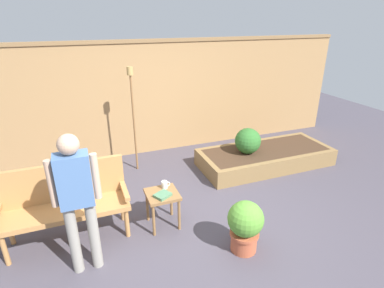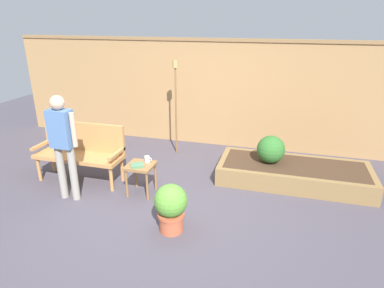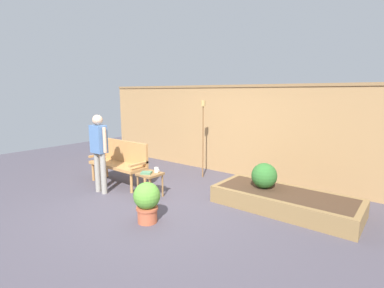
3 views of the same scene
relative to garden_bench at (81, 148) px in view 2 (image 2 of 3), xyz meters
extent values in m
plane|color=#47424C|center=(1.52, -0.41, -0.54)|extent=(14.00, 14.00, 0.00)
cube|color=#A37A4C|center=(1.52, 2.19, 0.51)|extent=(8.40, 0.10, 2.10)
cube|color=olive|center=(1.52, 2.19, 1.59)|extent=(8.40, 0.14, 0.06)
cylinder|color=#B77F47|center=(0.66, 0.08, -0.34)|extent=(0.06, 0.06, 0.40)
cylinder|color=#B77F47|center=(0.66, -0.28, -0.34)|extent=(0.06, 0.06, 0.40)
cylinder|color=#B77F47|center=(-0.66, 0.08, -0.34)|extent=(0.06, 0.06, 0.40)
cylinder|color=#B77F47|center=(-0.66, -0.28, -0.34)|extent=(0.06, 0.06, 0.40)
cube|color=#B77F47|center=(0.00, -0.10, -0.11)|extent=(1.44, 0.48, 0.06)
cube|color=#B77F47|center=(0.00, 0.11, 0.16)|extent=(1.44, 0.06, 0.48)
cube|color=#B77F47|center=(-0.69, -0.10, 0.02)|extent=(0.06, 0.48, 0.04)
cube|color=#B77F47|center=(0.69, -0.10, 0.02)|extent=(0.06, 0.48, 0.04)
cylinder|color=olive|center=(1.30, -0.05, -0.32)|extent=(0.04, 0.04, 0.44)
cylinder|color=olive|center=(1.30, -0.38, -0.32)|extent=(0.04, 0.04, 0.44)
cylinder|color=olive|center=(0.97, -0.05, -0.32)|extent=(0.04, 0.04, 0.44)
cylinder|color=olive|center=(0.97, -0.38, -0.32)|extent=(0.04, 0.04, 0.44)
cube|color=olive|center=(1.14, -0.22, -0.08)|extent=(0.40, 0.40, 0.04)
cylinder|color=silver|center=(1.20, -0.11, -0.02)|extent=(0.08, 0.08, 0.10)
torus|color=silver|center=(1.24, -0.11, -0.02)|extent=(0.07, 0.01, 0.07)
cube|color=#4C7A56|center=(1.12, -0.29, -0.05)|extent=(0.24, 0.23, 0.04)
cylinder|color=#B75638|center=(1.89, -1.00, -0.44)|extent=(0.30, 0.30, 0.21)
cylinder|color=#B75638|center=(1.89, -1.00, -0.32)|extent=(0.34, 0.34, 0.04)
sphere|color=#569333|center=(1.89, -1.00, -0.11)|extent=(0.41, 0.41, 0.41)
cube|color=olive|center=(3.37, 0.35, -0.39)|extent=(2.40, 0.09, 0.30)
cube|color=olive|center=(3.37, 1.26, -0.39)|extent=(2.40, 0.09, 0.30)
cube|color=olive|center=(2.21, 0.81, -0.39)|extent=(0.09, 0.82, 0.30)
cube|color=olive|center=(4.52, 0.81, -0.39)|extent=(0.09, 0.82, 0.30)
cube|color=#422D1E|center=(3.37, 0.81, -0.39)|extent=(2.22, 0.82, 0.30)
cylinder|color=brown|center=(2.98, 0.81, -0.21)|extent=(0.04, 0.04, 0.06)
sphere|color=#2D6628|center=(2.98, 0.81, -0.02)|extent=(0.45, 0.45, 0.45)
cylinder|color=brown|center=(1.14, 1.48, 0.29)|extent=(0.03, 0.03, 1.67)
cylinder|color=#AD894C|center=(1.14, 1.48, 1.19)|extent=(0.10, 0.10, 0.13)
cylinder|color=gray|center=(0.27, -0.64, -0.13)|extent=(0.11, 0.11, 0.82)
cylinder|color=gray|center=(0.07, -0.64, -0.13)|extent=(0.11, 0.11, 0.82)
cube|color=#4C70A3|center=(0.17, -0.64, 0.55)|extent=(0.32, 0.20, 0.54)
cylinder|color=tan|center=(0.37, -0.64, 0.55)|extent=(0.07, 0.07, 0.49)
cylinder|color=tan|center=(-0.03, -0.64, 0.55)|extent=(0.07, 0.07, 0.49)
sphere|color=tan|center=(0.17, -0.64, 0.92)|extent=(0.20, 0.20, 0.20)
camera|label=1|loc=(0.30, -3.42, 2.00)|focal=28.51mm
camera|label=2|loc=(3.10, -4.34, 1.99)|focal=31.02mm
camera|label=3|loc=(5.02, -3.88, 1.45)|focal=27.02mm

